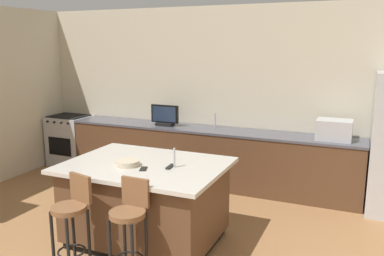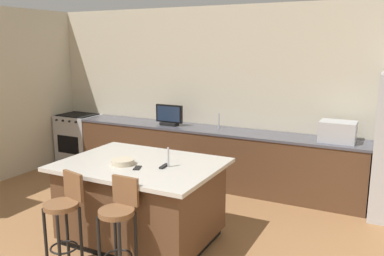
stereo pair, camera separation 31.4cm
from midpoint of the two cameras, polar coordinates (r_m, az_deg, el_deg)
wall_back at (r=6.66m, az=6.06°, el=4.63°), size 7.06×0.12×2.86m
counter_back at (r=6.54m, az=3.93°, el=-4.09°), size 4.81×0.62×0.93m
kitchen_island at (r=4.73m, az=-5.28°, el=-10.28°), size 1.78×1.33×0.94m
range_oven at (r=8.00m, az=-14.68°, el=-1.47°), size 0.72×0.63×0.95m
microwave at (r=5.94m, az=21.44°, el=-0.49°), size 0.48×0.36×0.29m
tv_monitor at (r=6.67m, az=-1.92°, el=1.72°), size 0.48×0.16×0.35m
sink_faucet_back at (r=6.46m, az=5.22°, el=1.01°), size 0.02×0.02×0.24m
sink_faucet_island at (r=4.37m, az=-1.34°, el=-4.20°), size 0.02×0.02×0.22m
bar_stool_left at (r=4.21m, az=-15.58°, el=-11.63°), size 0.35×0.37×1.01m
bar_stool_right at (r=3.93m, az=-8.05°, el=-12.91°), size 0.34×0.34×1.02m
fruit_bowl at (r=4.52m, az=-7.87°, el=-4.81°), size 0.26×0.26×0.06m
cell_phone at (r=4.38m, az=-5.73°, el=-5.68°), size 0.12×0.17×0.01m
tv_remote at (r=4.40m, az=-1.94°, el=-5.45°), size 0.06×0.17×0.02m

